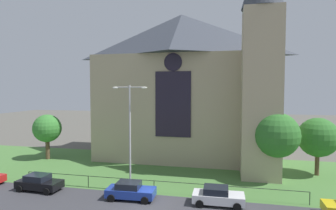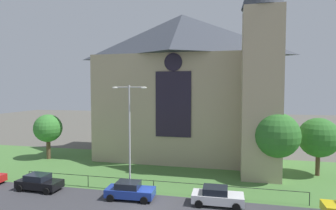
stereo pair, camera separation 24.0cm
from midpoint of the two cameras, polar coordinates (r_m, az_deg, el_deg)
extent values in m
plane|color=#56544C|center=(34.21, 1.10, -12.98)|extent=(160.00, 160.00, 0.00)
cube|color=#477538|center=(32.33, 0.36, -13.95)|extent=(120.00, 20.00, 0.01)
cube|color=tan|center=(40.25, 2.99, -0.39)|extent=(22.00, 12.00, 14.00)
pyramid|color=#383D47|center=(40.85, 3.03, 13.75)|extent=(22.00, 12.00, 6.00)
cube|color=black|center=(34.28, 1.26, 0.14)|extent=(4.40, 0.16, 8.00)
cylinder|color=black|center=(34.37, 1.28, 8.66)|extent=(2.20, 0.15, 2.20)
cube|color=tan|center=(31.74, 18.52, 2.06)|extent=(4.00, 4.00, 18.00)
cylinder|color=black|center=(26.96, -2.67, -15.06)|extent=(26.58, 0.05, 0.05)
cylinder|color=black|center=(33.10, -26.06, -12.89)|extent=(0.07, 0.07, 1.10)
cylinder|color=black|center=(29.52, -15.63, -14.66)|extent=(0.06, 0.07, 1.10)
cylinder|color=black|center=(27.14, -2.67, -16.17)|extent=(0.07, 0.07, 1.10)
cylinder|color=black|center=(26.26, 12.10, -16.92)|extent=(0.06, 0.07, 1.10)
cylinder|color=black|center=(27.03, 26.96, -16.61)|extent=(0.07, 0.07, 1.10)
cylinder|color=#423021|center=(31.67, 21.23, -11.61)|extent=(0.46, 0.46, 3.13)
sphere|color=#2D6B28|center=(30.99, 21.36, -5.69)|extent=(4.63, 4.63, 4.63)
cylinder|color=brown|center=(35.90, 28.19, -10.44)|extent=(0.45, 0.45, 2.62)
sphere|color=#2D6B28|center=(35.34, 28.32, -5.80)|extent=(4.33, 4.33, 4.33)
cylinder|color=brown|center=(42.30, -22.88, -8.12)|extent=(0.54, 0.54, 2.81)
sphere|color=#387F33|center=(41.85, -22.96, -4.33)|extent=(3.77, 3.77, 3.77)
cylinder|color=#B2B2B7|center=(26.60, -7.51, -6.74)|extent=(0.16, 0.16, 9.94)
cylinder|color=#B2B2B7|center=(26.44, -9.01, 3.58)|extent=(1.40, 0.10, 0.10)
cylinder|color=#B2B2B7|center=(25.96, -6.13, 3.60)|extent=(1.40, 0.10, 0.10)
ellipsoid|color=white|center=(26.71, -10.41, 3.45)|extent=(0.57, 0.26, 0.20)
ellipsoid|color=white|center=(25.74, -4.66, 3.50)|extent=(0.57, 0.26, 0.20)
cylinder|color=black|center=(34.41, -30.29, -12.79)|extent=(0.65, 0.24, 0.64)
cube|color=black|center=(30.21, -24.33, -14.30)|extent=(4.27, 1.96, 0.70)
cube|color=black|center=(30.15, -24.66, -13.10)|extent=(2.06, 1.68, 0.55)
cylinder|color=black|center=(30.11, -20.95, -14.86)|extent=(0.65, 0.25, 0.64)
cylinder|color=black|center=(28.75, -23.15, -15.78)|extent=(0.65, 0.25, 0.64)
cylinder|color=black|center=(31.86, -25.36, -13.94)|extent=(0.65, 0.25, 0.64)
cylinder|color=black|center=(30.58, -27.63, -14.73)|extent=(0.65, 0.25, 0.64)
cube|color=#1E3899|center=(25.85, -7.35, -17.06)|extent=(4.28, 2.00, 0.70)
cube|color=black|center=(25.70, -7.81, -15.71)|extent=(2.08, 1.70, 0.55)
cylinder|color=black|center=(26.39, -3.55, -17.27)|extent=(0.65, 0.25, 0.64)
cylinder|color=black|center=(24.77, -4.58, -18.70)|extent=(0.65, 0.25, 0.64)
cylinder|color=black|center=(27.19, -9.84, -16.68)|extent=(0.65, 0.25, 0.64)
cylinder|color=black|center=(25.62, -11.28, -17.98)|extent=(0.65, 0.25, 0.64)
cube|color=silver|center=(24.81, 10.30, -17.98)|extent=(4.23, 1.87, 0.70)
cube|color=black|center=(24.59, 9.83, -16.61)|extent=(2.03, 1.63, 0.55)
cylinder|color=black|center=(25.76, 13.79, -17.89)|extent=(0.64, 0.23, 0.64)
cylinder|color=black|center=(24.10, 13.94, -19.43)|extent=(0.64, 0.23, 0.64)
cylinder|color=black|center=(25.83, 6.93, -17.77)|extent=(0.64, 0.23, 0.64)
cylinder|color=black|center=(24.16, 6.54, -19.29)|extent=(0.64, 0.23, 0.64)
cylinder|color=black|center=(26.62, 29.91, -17.53)|extent=(0.64, 0.23, 0.64)
camera|label=1|loc=(0.12, -89.78, 0.01)|focal=30.13mm
camera|label=2|loc=(0.12, 90.22, -0.01)|focal=30.13mm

